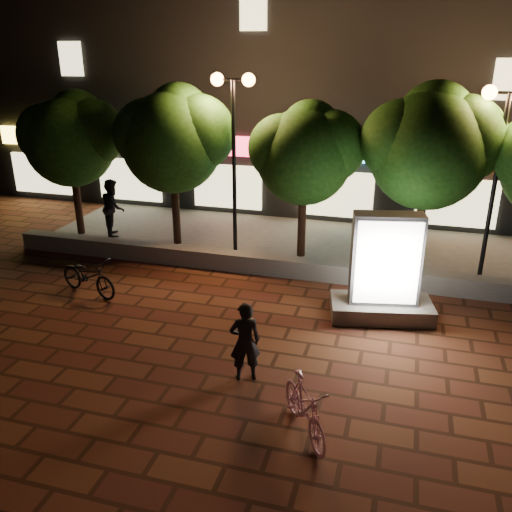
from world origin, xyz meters
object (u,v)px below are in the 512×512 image
(tree_right, at_px, (431,143))
(street_lamp_left, at_px, (233,119))
(tree_mid, at_px, (306,150))
(ad_kiosk, at_px, (384,277))
(scooter_parked, at_px, (88,276))
(scooter_pink, at_px, (305,408))
(street_lamp_right, at_px, (503,134))
(rider, at_px, (245,342))
(pedestrian, at_px, (113,207))
(tree_left, at_px, (174,136))
(tree_far_left, at_px, (72,136))

(tree_right, relative_size, street_lamp_left, 0.98)
(tree_mid, height_order, ad_kiosk, tree_mid)
(street_lamp_left, distance_m, scooter_parked, 5.82)
(ad_kiosk, bearing_deg, scooter_parked, -173.84)
(ad_kiosk, height_order, scooter_pink, ad_kiosk)
(tree_mid, bearing_deg, street_lamp_right, -3.04)
(street_lamp_left, bearing_deg, rider, -70.41)
(tree_right, bearing_deg, scooter_pink, -102.72)
(pedestrian, bearing_deg, tree_left, -122.14)
(tree_mid, relative_size, street_lamp_right, 0.90)
(street_lamp_right, xyz_separation_m, ad_kiosk, (-2.45, -2.97, -2.88))
(tree_right, height_order, scooter_parked, tree_right)
(street_lamp_left, relative_size, scooter_parked, 2.73)
(tree_right, xyz_separation_m, street_lamp_left, (-5.36, -0.26, 0.46))
(tree_far_left, relative_size, street_lamp_left, 0.89)
(scooter_pink, bearing_deg, street_lamp_right, 32.34)
(scooter_parked, bearing_deg, street_lamp_right, -51.42)
(tree_right, bearing_deg, tree_far_left, -180.00)
(rider, bearing_deg, tree_mid, -113.93)
(tree_far_left, xyz_separation_m, scooter_pink, (9.05, -7.75, -2.79))
(street_lamp_left, relative_size, ad_kiosk, 2.06)
(tree_far_left, xyz_separation_m, pedestrian, (1.13, 0.12, -2.27))
(street_lamp_right, bearing_deg, tree_left, 178.32)
(street_lamp_right, bearing_deg, pedestrian, 178.07)
(ad_kiosk, xyz_separation_m, rider, (-2.33, -3.28, -0.22))
(tree_mid, bearing_deg, pedestrian, 178.94)
(tree_far_left, distance_m, street_lamp_right, 12.47)
(tree_left, relative_size, tree_mid, 1.09)
(street_lamp_right, bearing_deg, rider, -127.40)
(scooter_parked, bearing_deg, tree_left, 6.75)
(scooter_parked, distance_m, pedestrian, 4.46)
(tree_right, xyz_separation_m, pedestrian, (-9.67, 0.12, -2.55))
(street_lamp_left, bearing_deg, tree_far_left, 177.24)
(tree_left, bearing_deg, street_lamp_right, -1.68)
(tree_right, bearing_deg, rider, -115.69)
(tree_far_left, bearing_deg, scooter_parked, -55.63)
(ad_kiosk, height_order, rider, ad_kiosk)
(tree_left, relative_size, tree_right, 0.97)
(tree_mid, distance_m, ad_kiosk, 4.64)
(tree_far_left, distance_m, tree_right, 10.81)
(tree_mid, height_order, pedestrian, tree_mid)
(tree_far_left, height_order, scooter_parked, tree_far_left)
(tree_mid, xyz_separation_m, scooter_pink, (1.56, -7.75, -2.72))
(tree_right, bearing_deg, scooter_parked, -153.53)
(ad_kiosk, bearing_deg, tree_left, 153.56)
(scooter_pink, bearing_deg, street_lamp_left, 82.46)
(street_lamp_left, distance_m, ad_kiosk, 6.21)
(scooter_parked, height_order, pedestrian, pedestrian)
(street_lamp_left, height_order, scooter_parked, street_lamp_left)
(tree_mid, relative_size, scooter_parked, 2.37)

